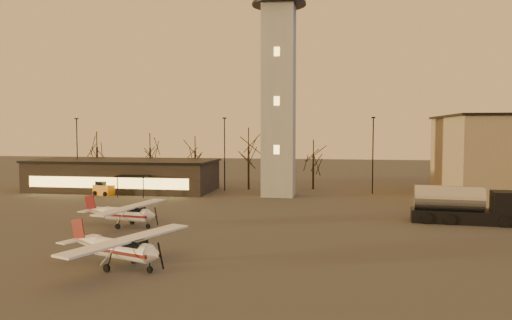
% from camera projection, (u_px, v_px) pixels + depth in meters
% --- Properties ---
extents(ground, '(220.00, 220.00, 0.00)m').
position_uv_depth(ground, '(225.00, 253.00, 34.36)').
color(ground, '#3F3C3A').
rests_on(ground, ground).
extents(control_tower, '(6.80, 6.80, 32.60)m').
position_uv_depth(control_tower, '(279.00, 67.00, 62.87)').
color(control_tower, gray).
rests_on(control_tower, ground).
extents(terminal, '(25.40, 12.20, 4.30)m').
position_uv_depth(terminal, '(123.00, 175.00, 69.35)').
color(terminal, black).
rests_on(terminal, ground).
extents(light_poles, '(58.50, 12.25, 10.14)m').
position_uv_depth(light_poles, '(283.00, 153.00, 64.45)').
color(light_poles, black).
rests_on(light_poles, ground).
extents(tree_row, '(37.20, 9.20, 8.80)m').
position_uv_depth(tree_row, '(195.00, 146.00, 74.80)').
color(tree_row, black).
rests_on(tree_row, ground).
extents(cessna_front, '(8.09, 9.87, 2.77)m').
position_uv_depth(cessna_front, '(125.00, 253.00, 30.50)').
color(cessna_front, white).
rests_on(cessna_front, ground).
extents(cessna_rear, '(7.74, 9.75, 2.68)m').
position_uv_depth(cessna_rear, '(129.00, 217.00, 43.45)').
color(cessna_rear, white).
rests_on(cessna_rear, ground).
extents(fuel_truck, '(9.30, 3.69, 3.37)m').
position_uv_depth(fuel_truck, '(463.00, 208.00, 45.28)').
color(fuel_truck, black).
rests_on(fuel_truck, ground).
extents(service_cart, '(3.16, 2.56, 1.78)m').
position_uv_depth(service_cart, '(104.00, 190.00, 64.63)').
color(service_cart, orange).
rests_on(service_cart, ground).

